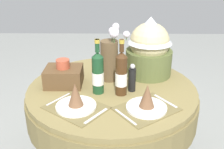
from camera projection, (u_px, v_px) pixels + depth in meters
name	position (u px, v px, depth m)	size (l,w,h in m)	color
dining_table	(112.00, 105.00, 1.91)	(1.18, 1.18, 0.74)	olive
place_setting_left	(76.00, 101.00, 1.58)	(0.43, 0.41, 0.16)	brown
place_setting_right	(147.00, 102.00, 1.56)	(0.43, 0.41, 0.16)	brown
flower_vase	(110.00, 57.00, 1.89)	(0.20, 0.19, 0.39)	brown
wine_bottle_left	(98.00, 73.00, 1.72)	(0.08, 0.08, 0.36)	#194223
wine_bottle_centre	(121.00, 74.00, 1.70)	(0.08, 0.08, 0.37)	#422814
pepper_mill	(132.00, 79.00, 1.76)	(0.05, 0.05, 0.19)	black
gift_tub_back_right	(149.00, 46.00, 1.96)	(0.34, 0.34, 0.44)	#566033
woven_basket_side_left	(64.00, 75.00, 1.85)	(0.25, 0.20, 0.19)	brown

